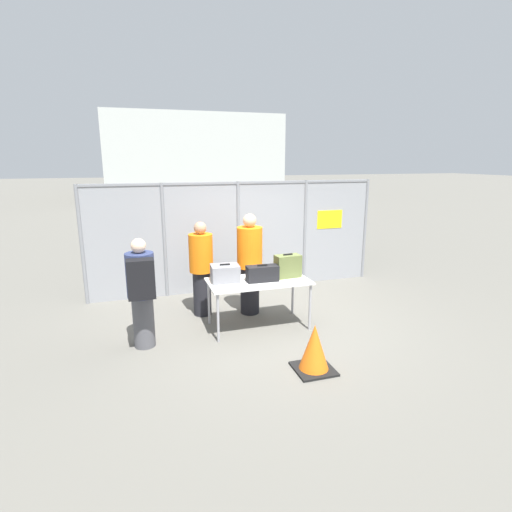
{
  "coord_description": "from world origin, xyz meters",
  "views": [
    {
      "loc": [
        -2.09,
        -5.75,
        2.69
      ],
      "look_at": [
        -0.06,
        0.69,
        1.05
      ],
      "focal_mm": 28.0,
      "sensor_mm": 36.0,
      "label": 1
    }
  ],
  "objects_px": {
    "suitcase_olive": "(288,266)",
    "traveler_hooded": "(142,290)",
    "traffic_cone": "(314,349)",
    "inspection_table": "(259,284)",
    "security_worker_near": "(250,263)",
    "security_worker_far": "(201,268)",
    "suitcase_black": "(262,273)",
    "utility_trailer": "(293,239)",
    "suitcase_grey": "(225,273)"
  },
  "relations": [
    {
      "from": "suitcase_black",
      "to": "traffic_cone",
      "type": "bearing_deg",
      "value": -82.04
    },
    {
      "from": "security_worker_far",
      "to": "traffic_cone",
      "type": "relative_size",
      "value": 2.63
    },
    {
      "from": "suitcase_grey",
      "to": "security_worker_near",
      "type": "distance_m",
      "value": 0.77
    },
    {
      "from": "utility_trailer",
      "to": "traffic_cone",
      "type": "relative_size",
      "value": 5.27
    },
    {
      "from": "suitcase_black",
      "to": "security_worker_far",
      "type": "relative_size",
      "value": 0.31
    },
    {
      "from": "suitcase_grey",
      "to": "security_worker_near",
      "type": "xyz_separation_m",
      "value": [
        0.56,
        0.52,
        -0.0
      ]
    },
    {
      "from": "suitcase_grey",
      "to": "traffic_cone",
      "type": "bearing_deg",
      "value": -64.99
    },
    {
      "from": "traveler_hooded",
      "to": "suitcase_grey",
      "type": "bearing_deg",
      "value": -1.84
    },
    {
      "from": "inspection_table",
      "to": "security_worker_near",
      "type": "height_order",
      "value": "security_worker_near"
    },
    {
      "from": "traveler_hooded",
      "to": "traffic_cone",
      "type": "height_order",
      "value": "traveler_hooded"
    },
    {
      "from": "traveler_hooded",
      "to": "security_worker_near",
      "type": "relative_size",
      "value": 0.91
    },
    {
      "from": "security_worker_far",
      "to": "suitcase_grey",
      "type": "bearing_deg",
      "value": 132.21
    },
    {
      "from": "inspection_table",
      "to": "security_worker_far",
      "type": "xyz_separation_m",
      "value": [
        -0.78,
        0.82,
        0.13
      ]
    },
    {
      "from": "security_worker_far",
      "to": "traffic_cone",
      "type": "height_order",
      "value": "security_worker_far"
    },
    {
      "from": "security_worker_near",
      "to": "utility_trailer",
      "type": "xyz_separation_m",
      "value": [
        2.56,
        4.17,
        -0.5
      ]
    },
    {
      "from": "suitcase_black",
      "to": "security_worker_far",
      "type": "distance_m",
      "value": 1.2
    },
    {
      "from": "security_worker_near",
      "to": "security_worker_far",
      "type": "bearing_deg",
      "value": -30.48
    },
    {
      "from": "suitcase_olive",
      "to": "security_worker_near",
      "type": "bearing_deg",
      "value": 128.48
    },
    {
      "from": "suitcase_olive",
      "to": "traffic_cone",
      "type": "height_order",
      "value": "suitcase_olive"
    },
    {
      "from": "traveler_hooded",
      "to": "suitcase_black",
      "type": "bearing_deg",
      "value": -11.24
    },
    {
      "from": "inspection_table",
      "to": "suitcase_black",
      "type": "bearing_deg",
      "value": -42.95
    },
    {
      "from": "security_worker_far",
      "to": "traffic_cone",
      "type": "xyz_separation_m",
      "value": [
        1.04,
        -2.37,
        -0.56
      ]
    },
    {
      "from": "suitcase_grey",
      "to": "security_worker_far",
      "type": "height_order",
      "value": "security_worker_far"
    },
    {
      "from": "security_worker_far",
      "to": "utility_trailer",
      "type": "distance_m",
      "value": 5.25
    },
    {
      "from": "suitcase_olive",
      "to": "traffic_cone",
      "type": "bearing_deg",
      "value": -99.18
    },
    {
      "from": "suitcase_grey",
      "to": "suitcase_black",
      "type": "bearing_deg",
      "value": -16.22
    },
    {
      "from": "suitcase_black",
      "to": "suitcase_grey",
      "type": "bearing_deg",
      "value": 163.78
    },
    {
      "from": "inspection_table",
      "to": "traffic_cone",
      "type": "relative_size",
      "value": 2.56
    },
    {
      "from": "security_worker_near",
      "to": "utility_trailer",
      "type": "bearing_deg",
      "value": -139.7
    },
    {
      "from": "suitcase_grey",
      "to": "suitcase_black",
      "type": "height_order",
      "value": "suitcase_grey"
    },
    {
      "from": "security_worker_near",
      "to": "inspection_table",
      "type": "bearing_deg",
      "value": 68.02
    },
    {
      "from": "security_worker_far",
      "to": "traffic_cone",
      "type": "distance_m",
      "value": 2.65
    },
    {
      "from": "inspection_table",
      "to": "suitcase_olive",
      "type": "height_order",
      "value": "suitcase_olive"
    },
    {
      "from": "suitcase_grey",
      "to": "suitcase_olive",
      "type": "xyz_separation_m",
      "value": [
        1.04,
        -0.08,
        0.05
      ]
    },
    {
      "from": "suitcase_grey",
      "to": "security_worker_near",
      "type": "bearing_deg",
      "value": 42.62
    },
    {
      "from": "suitcase_black",
      "to": "utility_trailer",
      "type": "distance_m",
      "value": 5.51
    },
    {
      "from": "utility_trailer",
      "to": "traffic_cone",
      "type": "bearing_deg",
      "value": -110.2
    },
    {
      "from": "suitcase_grey",
      "to": "suitcase_black",
      "type": "relative_size",
      "value": 0.91
    },
    {
      "from": "suitcase_olive",
      "to": "traveler_hooded",
      "type": "relative_size",
      "value": 0.27
    },
    {
      "from": "suitcase_olive",
      "to": "security_worker_near",
      "type": "relative_size",
      "value": 0.24
    },
    {
      "from": "traveler_hooded",
      "to": "security_worker_far",
      "type": "xyz_separation_m",
      "value": [
        1.04,
        1.04,
        -0.03
      ]
    },
    {
      "from": "suitcase_black",
      "to": "utility_trailer",
      "type": "xyz_separation_m",
      "value": [
        2.55,
        4.86,
        -0.5
      ]
    },
    {
      "from": "security_worker_far",
      "to": "utility_trailer",
      "type": "relative_size",
      "value": 0.5
    },
    {
      "from": "traveler_hooded",
      "to": "security_worker_far",
      "type": "relative_size",
      "value": 0.97
    },
    {
      "from": "inspection_table",
      "to": "traveler_hooded",
      "type": "bearing_deg",
      "value": -173.06
    },
    {
      "from": "inspection_table",
      "to": "traffic_cone",
      "type": "bearing_deg",
      "value": -80.52
    },
    {
      "from": "suitcase_black",
      "to": "security_worker_near",
      "type": "bearing_deg",
      "value": 90.5
    },
    {
      "from": "inspection_table",
      "to": "security_worker_near",
      "type": "bearing_deg",
      "value": 86.2
    },
    {
      "from": "suitcase_olive",
      "to": "security_worker_near",
      "type": "distance_m",
      "value": 0.76
    },
    {
      "from": "suitcase_grey",
      "to": "security_worker_near",
      "type": "height_order",
      "value": "security_worker_near"
    }
  ]
}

